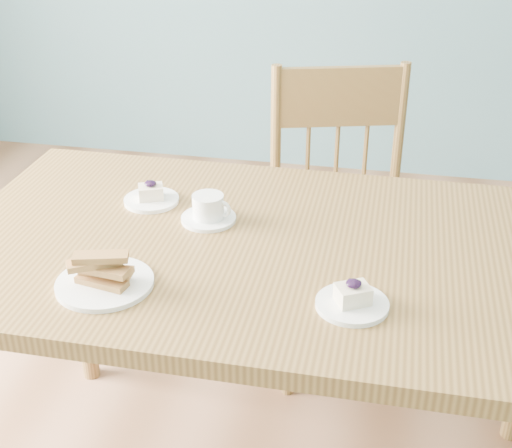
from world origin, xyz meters
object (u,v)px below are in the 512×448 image
biscotti_plate (104,275)px  cheesecake_plate_far (151,197)px  dining_chair (342,222)px  dining_table (271,274)px  cheesecake_plate_near (352,300)px  coffee_cup (209,210)px

biscotti_plate → cheesecake_plate_far: bearing=94.3°
dining_chair → cheesecake_plate_far: (-0.46, -0.55, 0.32)m
cheesecake_plate_far → biscotti_plate: (0.03, -0.40, 0.01)m
dining_table → dining_chair: dining_chair is taller
cheesecake_plate_near → coffee_cup: coffee_cup is taller
dining_chair → biscotti_plate: size_ratio=4.92×
dining_chair → cheesecake_plate_far: dining_chair is taller
cheesecake_plate_near → coffee_cup: 0.48m
cheesecake_plate_near → coffee_cup: (-0.38, 0.30, 0.01)m
biscotti_plate → dining_table: bearing=37.3°
cheesecake_plate_near → biscotti_plate: size_ratio=0.72×
dining_table → biscotti_plate: bearing=-142.1°
dining_table → cheesecake_plate_far: size_ratio=10.83×
coffee_cup → biscotti_plate: size_ratio=0.66×
dining_chair → biscotti_plate: dining_chair is taller
dining_chair → biscotti_plate: bearing=-130.0°
coffee_cup → dining_table: bearing=-15.7°
cheesecake_plate_far → biscotti_plate: biscotti_plate is taller
dining_table → cheesecake_plate_near: 0.31m
dining_chair → coffee_cup: (-0.29, -0.62, 0.33)m
cheesecake_plate_far → coffee_cup: bearing=-21.9°
dining_chair → biscotti_plate: 1.09m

